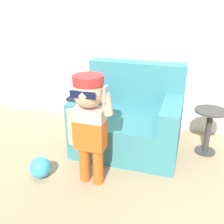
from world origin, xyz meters
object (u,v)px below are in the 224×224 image
Objects in this scene: person_child at (89,115)px; side_table at (209,127)px; toy_ball at (40,167)px; armchair at (130,118)px.

side_table is (1.03, 0.86, -0.38)m from person_child.
person_child reaches higher than toy_ball.
person_child is at bearing -102.77° from armchair.
armchair is 0.86m from side_table.
armchair is at bearing -174.63° from side_table.
toy_ball is at bearing -171.00° from person_child.
person_child is 2.01× the size of side_table.
person_child is at bearing -140.13° from side_table.
side_table is 2.49× the size of toy_ball.
person_child reaches higher than armchair.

